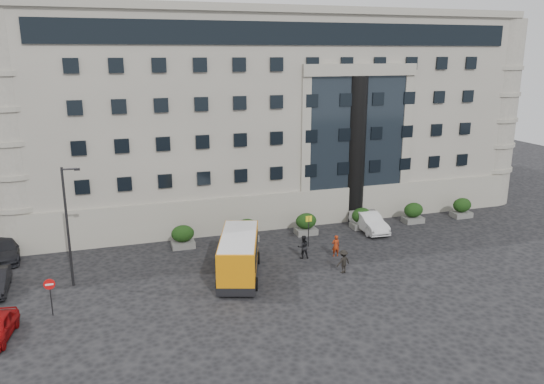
{
  "coord_description": "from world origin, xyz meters",
  "views": [
    {
      "loc": [
        -9.47,
        -31.77,
        14.91
      ],
      "look_at": [
        2.14,
        4.0,
        5.0
      ],
      "focal_mm": 35.0,
      "sensor_mm": 36.0,
      "label": 1
    }
  ],
  "objects_px": {
    "pedestrian_a": "(336,246)",
    "pedestrian_b": "(303,247)",
    "hedge_a": "(183,236)",
    "hedge_f": "(462,208)",
    "parked_car_c": "(4,249)",
    "hedge_d": "(361,218)",
    "hedge_e": "(413,213)",
    "red_truck": "(51,207)",
    "pedestrian_c": "(343,261)",
    "white_taxi": "(369,222)",
    "bus_stop_sign": "(309,226)",
    "minibus": "(239,254)",
    "no_entry_sign": "(50,290)",
    "parked_car_d": "(12,233)",
    "hedge_b": "(247,230)",
    "hedge_c": "(306,224)",
    "street_lamp": "(68,223)"
  },
  "relations": [
    {
      "from": "pedestrian_c",
      "to": "hedge_a",
      "type": "bearing_deg",
      "value": -56.88
    },
    {
      "from": "hedge_d",
      "to": "white_taxi",
      "type": "distance_m",
      "value": 0.87
    },
    {
      "from": "parked_car_c",
      "to": "pedestrian_a",
      "type": "height_order",
      "value": "pedestrian_a"
    },
    {
      "from": "parked_car_d",
      "to": "pedestrian_c",
      "type": "xyz_separation_m",
      "value": [
        22.88,
        -14.12,
        0.1
      ]
    },
    {
      "from": "hedge_e",
      "to": "pedestrian_c",
      "type": "height_order",
      "value": "hedge_e"
    },
    {
      "from": "hedge_a",
      "to": "hedge_f",
      "type": "distance_m",
      "value": 26.0
    },
    {
      "from": "bus_stop_sign",
      "to": "street_lamp",
      "type": "bearing_deg",
      "value": -173.46
    },
    {
      "from": "pedestrian_b",
      "to": "pedestrian_c",
      "type": "xyz_separation_m",
      "value": [
        1.68,
        -3.42,
        -0.05
      ]
    },
    {
      "from": "parked_car_d",
      "to": "pedestrian_c",
      "type": "relative_size",
      "value": 3.16
    },
    {
      "from": "hedge_f",
      "to": "pedestrian_c",
      "type": "bearing_deg",
      "value": -152.53
    },
    {
      "from": "street_lamp",
      "to": "hedge_d",
      "type": "bearing_deg",
      "value": 11.53
    },
    {
      "from": "hedge_e",
      "to": "parked_car_c",
      "type": "height_order",
      "value": "hedge_e"
    },
    {
      "from": "hedge_a",
      "to": "no_entry_sign",
      "type": "xyz_separation_m",
      "value": [
        -9.0,
        -8.84,
        0.72
      ]
    },
    {
      "from": "hedge_f",
      "to": "white_taxi",
      "type": "height_order",
      "value": "hedge_f"
    },
    {
      "from": "bus_stop_sign",
      "to": "minibus",
      "type": "bearing_deg",
      "value": -149.5
    },
    {
      "from": "hedge_b",
      "to": "minibus",
      "type": "distance_m",
      "value": 7.18
    },
    {
      "from": "hedge_d",
      "to": "pedestrian_b",
      "type": "bearing_deg",
      "value": -146.13
    },
    {
      "from": "hedge_a",
      "to": "red_truck",
      "type": "relative_size",
      "value": 0.37
    },
    {
      "from": "hedge_a",
      "to": "pedestrian_b",
      "type": "distance_m",
      "value": 9.59
    },
    {
      "from": "hedge_f",
      "to": "bus_stop_sign",
      "type": "bearing_deg",
      "value": -170.37
    },
    {
      "from": "red_truck",
      "to": "hedge_f",
      "type": "bearing_deg",
      "value": -16.03
    },
    {
      "from": "hedge_b",
      "to": "parked_car_c",
      "type": "relative_size",
      "value": 0.35
    },
    {
      "from": "street_lamp",
      "to": "bus_stop_sign",
      "type": "bearing_deg",
      "value": 6.54
    },
    {
      "from": "hedge_e",
      "to": "red_truck",
      "type": "relative_size",
      "value": 0.37
    },
    {
      "from": "bus_stop_sign",
      "to": "parked_car_c",
      "type": "height_order",
      "value": "bus_stop_sign"
    },
    {
      "from": "hedge_f",
      "to": "street_lamp",
      "type": "relative_size",
      "value": 0.23
    },
    {
      "from": "hedge_a",
      "to": "street_lamp",
      "type": "bearing_deg",
      "value": -148.84
    },
    {
      "from": "hedge_e",
      "to": "parked_car_d",
      "type": "bearing_deg",
      "value": 170.37
    },
    {
      "from": "red_truck",
      "to": "hedge_a",
      "type": "bearing_deg",
      "value": -45.43
    },
    {
      "from": "white_taxi",
      "to": "pedestrian_c",
      "type": "distance_m",
      "value": 9.69
    },
    {
      "from": "parked_car_d",
      "to": "pedestrian_c",
      "type": "bearing_deg",
      "value": -25.88
    },
    {
      "from": "bus_stop_sign",
      "to": "parked_car_c",
      "type": "relative_size",
      "value": 0.48
    },
    {
      "from": "hedge_b",
      "to": "street_lamp",
      "type": "distance_m",
      "value": 14.41
    },
    {
      "from": "bus_stop_sign",
      "to": "hedge_c",
      "type": "bearing_deg",
      "value": 72.18
    },
    {
      "from": "hedge_e",
      "to": "pedestrian_a",
      "type": "distance_m",
      "value": 11.46
    },
    {
      "from": "pedestrian_a",
      "to": "pedestrian_b",
      "type": "distance_m",
      "value": 2.51
    },
    {
      "from": "hedge_e",
      "to": "hedge_f",
      "type": "relative_size",
      "value": 1.0
    },
    {
      "from": "hedge_d",
      "to": "hedge_f",
      "type": "distance_m",
      "value": 10.4
    },
    {
      "from": "hedge_c",
      "to": "pedestrian_b",
      "type": "bearing_deg",
      "value": -113.88
    },
    {
      "from": "parked_car_c",
      "to": "pedestrian_b",
      "type": "xyz_separation_m",
      "value": [
        21.2,
        -6.7,
        0.13
      ]
    },
    {
      "from": "no_entry_sign",
      "to": "bus_stop_sign",
      "type": "bearing_deg",
      "value": 18.08
    },
    {
      "from": "bus_stop_sign",
      "to": "no_entry_sign",
      "type": "xyz_separation_m",
      "value": [
        -18.5,
        -6.04,
        -0.08
      ]
    },
    {
      "from": "hedge_b",
      "to": "white_taxi",
      "type": "bearing_deg",
      "value": -4.27
    },
    {
      "from": "parked_car_d",
      "to": "white_taxi",
      "type": "bearing_deg",
      "value": -6.94
    },
    {
      "from": "parked_car_c",
      "to": "parked_car_d",
      "type": "relative_size",
      "value": 0.99
    },
    {
      "from": "minibus",
      "to": "hedge_b",
      "type": "bearing_deg",
      "value": 88.67
    },
    {
      "from": "bus_stop_sign",
      "to": "hedge_e",
      "type": "bearing_deg",
      "value": 13.92
    },
    {
      "from": "hedge_a",
      "to": "pedestrian_c",
      "type": "distance_m",
      "value": 12.96
    },
    {
      "from": "hedge_b",
      "to": "parked_car_d",
      "type": "bearing_deg",
      "value": 162.51
    },
    {
      "from": "pedestrian_b",
      "to": "hedge_a",
      "type": "bearing_deg",
      "value": -26.35
    }
  ]
}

